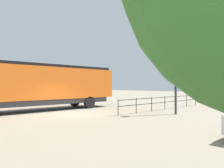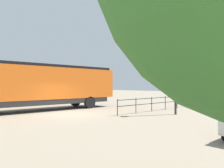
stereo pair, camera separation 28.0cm
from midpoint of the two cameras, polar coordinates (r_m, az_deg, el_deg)
The scene contains 4 objects.
ground_plane at distance 16.10m, azimuth -11.99°, elevation -8.04°, with size 120.00×120.00×0.00m, color gray.
locomotive at distance 18.82m, azimuth -19.59°, elevation -0.18°, with size 2.83×15.23×3.92m.
lamp_post at distance 16.58m, azimuth 16.38°, elevation 10.69°, with size 0.57×0.57×7.39m.
platform_fence at distance 19.31m, azimuth 13.74°, elevation -4.46°, with size 0.05×11.64×1.19m.
Camera 1 is at (13.68, -8.16, 2.14)m, focal length 33.72 mm.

